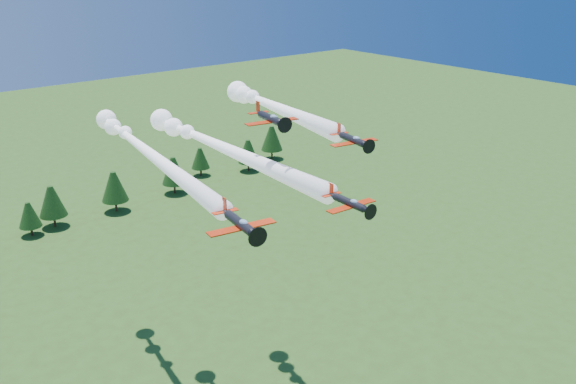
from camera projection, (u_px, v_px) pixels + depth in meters
plane_lead at (217, 144)px, 94.28m from camera, size 7.18×52.15×3.70m
plane_left at (145, 149)px, 102.09m from camera, size 15.18×62.65×3.70m
plane_right at (270, 105)px, 102.24m from camera, size 11.69×40.78×3.70m
plane_slot at (271, 119)px, 82.89m from camera, size 7.40×8.09×2.58m
treeline at (101, 186)px, 183.60m from camera, size 179.19×18.97×11.99m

